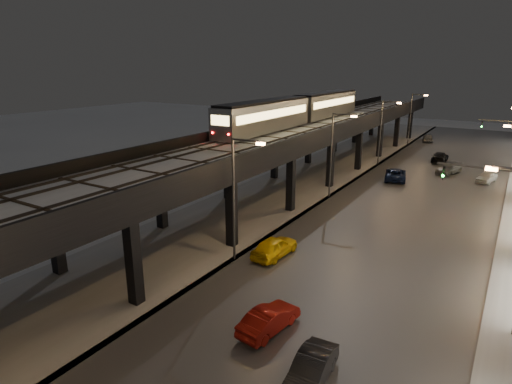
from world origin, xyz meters
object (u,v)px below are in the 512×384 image
Objects in this scene: car_near_white at (269,320)px; car_far_white at (428,138)px; car_onc_red at (487,177)px; subway_train at (300,109)px; car_taxi at (275,247)px; car_onc_silver at (311,371)px; car_onc_white at (449,169)px; car_mid_dark at (440,157)px; car_mid_silver at (395,175)px.

car_far_white reaches higher than car_near_white.
car_far_white is 1.08× the size of car_onc_red.
car_onc_red is (21.70, 7.34, -7.62)m from subway_train.
subway_train reaches higher than car_taxi.
car_taxi is 13.25m from car_onc_silver.
subway_train is at bearing 60.41° from car_far_white.
subway_train reaches higher than car_near_white.
car_onc_white reaches higher than car_onc_red.
car_onc_white is (2.21, -6.86, -0.03)m from car_mid_dark.
car_far_white is at bearing -99.18° from car_mid_silver.
car_mid_silver is 8.61m from car_onc_white.
car_mid_dark reaches higher than car_near_white.
car_mid_dark is at bearing 89.10° from car_onc_silver.
car_onc_white is at bearing 86.77° from car_onc_silver.
subway_train is 23.46m from car_mid_dark.
car_onc_silver is at bearing -62.96° from subway_train.
car_onc_silver is (7.82, -10.69, -0.08)m from car_taxi.
car_taxi is (10.06, -24.35, -7.54)m from subway_train.
car_mid_dark reaches higher than car_onc_white.
car_taxi is 27.05m from car_mid_silver.
car_onc_red is (4.55, -2.21, -0.01)m from car_onc_white.
car_onc_red is (11.67, -26.38, -0.05)m from car_far_white.
car_far_white is 1.05× the size of car_onc_silver.
car_near_white is 0.96× the size of car_far_white.
car_onc_red reaches higher than car_onc_silver.
car_mid_silver is 10.75m from car_onc_red.
subway_train reaches higher than car_onc_white.
car_near_white is 35.31m from car_mid_silver.
car_onc_white reaches higher than car_near_white.
car_far_white is (-4.32, 66.32, 0.05)m from car_near_white.
car_mid_silver is 1.12× the size of car_onc_white.
car_onc_red is at bearing -106.78° from car_taxi.
car_near_white is 49.02m from car_mid_dark.
car_far_white is (-4.90, 17.30, 0.01)m from car_mid_dark.
car_taxi is 58.07m from car_far_white.
car_taxi reaches higher than car_near_white.
car_near_white is 42.25m from car_onc_white.
subway_train is at bearing -134.51° from car_onc_white.
car_onc_white is 1.19× the size of car_onc_red.
car_taxi reaches higher than car_far_white.
car_onc_red is at bearing 100.84° from car_far_white.
car_mid_silver reaches higher than car_onc_red.
car_mid_silver is 31.15m from car_far_white.
car_far_white reaches higher than car_onc_silver.
car_far_white is 69.21m from car_onc_silver.
subway_train is 14.46m from car_mid_silver.
subway_train reaches higher than car_onc_red.
car_taxi is at bearing 72.95° from car_mid_silver.
car_mid_dark is at bearing 124.21° from car_onc_white.
car_onc_white is (7.09, 33.90, -0.07)m from car_taxi.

